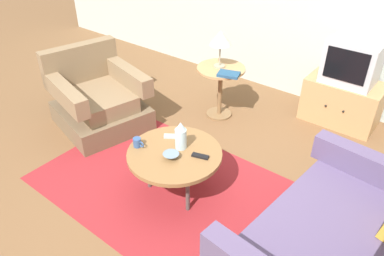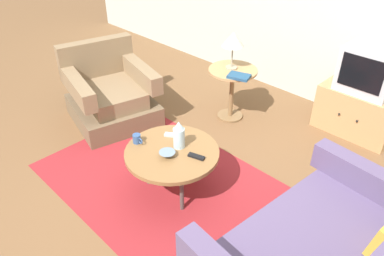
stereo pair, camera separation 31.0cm
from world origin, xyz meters
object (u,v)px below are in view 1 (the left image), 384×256
(couch, at_px, (338,249))
(mug, at_px, (138,142))
(armchair, at_px, (98,100))
(book, at_px, (229,74))
(vase, at_px, (181,136))
(coffee_table, at_px, (175,155))
(tv_stand, at_px, (342,102))
(table_lamp, at_px, (221,39))
(tv_remote_silver, at_px, (172,136))
(television, at_px, (352,62))
(side_table, at_px, (220,81))
(bowl, at_px, (171,156))
(tv_remote_dark, at_px, (200,156))

(couch, distance_m, mug, 1.73)
(armchair, xyz_separation_m, book, (1.16, 0.87, 0.34))
(vase, height_order, mug, vase)
(armchair, height_order, vase, armchair)
(coffee_table, xyz_separation_m, tv_stand, (0.72, 2.09, -0.16))
(coffee_table, height_order, table_lamp, table_lamp)
(vase, relative_size, tv_remote_silver, 1.71)
(television, bearing_deg, side_table, -147.22)
(tv_stand, bearing_deg, table_lamp, -148.12)
(couch, relative_size, side_table, 2.60)
(side_table, distance_m, table_lamp, 0.49)
(armchair, xyz_separation_m, television, (2.15, 1.74, 0.45))
(coffee_table, bearing_deg, bowl, -69.33)
(bowl, relative_size, tv_remote_dark, 0.91)
(tv_stand, bearing_deg, couch, -71.54)
(tv_stand, distance_m, television, 0.49)
(couch, distance_m, television, 2.24)
(bowl, bearing_deg, table_lamp, 109.66)
(mug, height_order, tv_remote_silver, mug)
(side_table, distance_m, vase, 1.34)
(vase, distance_m, mug, 0.38)
(tv_remote_silver, bearing_deg, book, 61.41)
(tv_remote_dark, bearing_deg, coffee_table, -176.93)
(coffee_table, height_order, tv_stand, tv_stand)
(couch, bearing_deg, tv_remote_silver, 90.44)
(bowl, xyz_separation_m, tv_remote_silver, (-0.19, 0.23, -0.01))
(side_table, distance_m, tv_remote_dark, 1.42)
(couch, height_order, tv_remote_dark, couch)
(television, relative_size, vase, 2.12)
(tv_remote_dark, distance_m, tv_remote_silver, 0.38)
(book, bearing_deg, television, 22.82)
(coffee_table, height_order, side_table, side_table)
(tv_remote_dark, bearing_deg, book, 95.44)
(mug, height_order, tv_remote_dark, mug)
(tv_stand, bearing_deg, mug, -114.71)
(television, distance_m, bowl, 2.29)
(tv_stand, distance_m, mug, 2.45)
(coffee_table, xyz_separation_m, side_table, (-0.45, 1.34, 0.03))
(coffee_table, distance_m, tv_remote_dark, 0.23)
(armchair, distance_m, table_lamp, 1.52)
(coffee_table, distance_m, television, 2.24)
(coffee_table, distance_m, side_table, 1.41)
(tv_stand, height_order, vase, vase)
(coffee_table, xyz_separation_m, table_lamp, (-0.48, 1.34, 0.53))
(armchair, relative_size, tv_remote_silver, 7.49)
(side_table, height_order, mug, side_table)
(side_table, xyz_separation_m, vase, (0.45, -1.25, 0.12))
(vase, bearing_deg, tv_remote_dark, -1.24)
(television, bearing_deg, mug, -114.68)
(tv_remote_dark, bearing_deg, armchair, 153.25)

